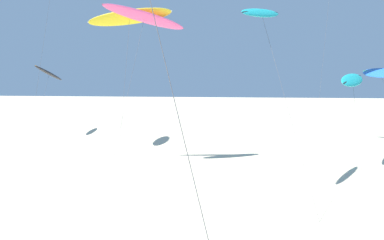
{
  "coord_description": "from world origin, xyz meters",
  "views": [
    {
      "loc": [
        3.74,
        6.22,
        7.32
      ],
      "look_at": [
        1.4,
        24.02,
        5.51
      ],
      "focal_mm": 42.61,
      "sensor_mm": 36.0,
      "label": 1
    }
  ],
  "objects": [
    {
      "name": "flying_kite_2",
      "position": [
        12.01,
        45.41,
        6.85
      ],
      "size": [
        4.04,
        7.68,
        7.7
      ],
      "color": "#19B2B7",
      "rests_on": "ground"
    },
    {
      "name": "flying_kite_1",
      "position": [
        4.3,
        35.99,
        11.18
      ],
      "size": [
        4.46,
        10.31,
        11.92
      ],
      "color": "#19B2B7",
      "rests_on": "ground"
    },
    {
      "name": "flying_kite_7",
      "position": [
        16.88,
        55.67,
        7.45
      ],
      "size": [
        3.33,
        9.98,
        8.21
      ],
      "color": "blue",
      "rests_on": "ground"
    },
    {
      "name": "flying_kite_10",
      "position": [
        -20.81,
        59.24,
        7.4
      ],
      "size": [
        2.78,
        12.81,
        8.61
      ],
      "color": "black",
      "rests_on": "ground"
    },
    {
      "name": "flying_kite_6",
      "position": [
        -6.11,
        42.63,
        11.91
      ],
      "size": [
        6.89,
        4.74,
        12.99
      ],
      "color": "yellow",
      "rests_on": "ground"
    },
    {
      "name": "flying_kite_0",
      "position": [
        -4.83,
        42.3,
        11.84
      ],
      "size": [
        6.56,
        12.2,
        13.06
      ],
      "color": "#EA5193",
      "rests_on": "ground"
    }
  ]
}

